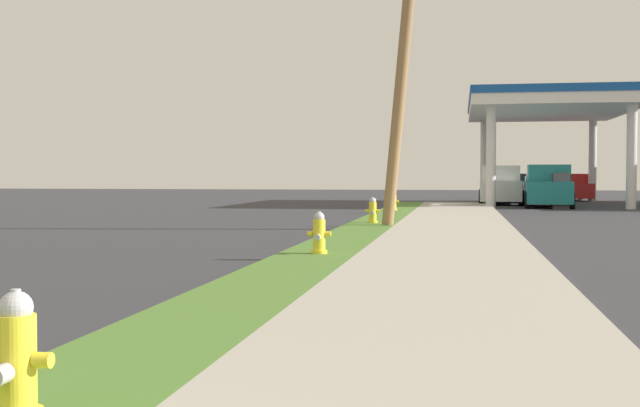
{
  "coord_description": "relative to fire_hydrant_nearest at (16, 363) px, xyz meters",
  "views": [
    {
      "loc": [
        3.19,
        -1.56,
        1.51
      ],
      "look_at": [
        0.53,
        13.68,
        0.96
      ],
      "focal_mm": 45.23,
      "sensor_mm": 36.0,
      "label": 1
    }
  ],
  "objects": [
    {
      "name": "fire_hydrant_second",
      "position": [
        0.01,
        9.8,
        0.0
      ],
      "size": [
        0.42,
        0.38,
        0.74
      ],
      "color": "yellow",
      "rests_on": "grass_verge"
    },
    {
      "name": "fire_hydrant_fourth",
      "position": [
        -0.11,
        27.39,
        0.0
      ],
      "size": [
        0.42,
        0.37,
        0.74
      ],
      "color": "yellow",
      "rests_on": "grass_verge"
    },
    {
      "name": "truck_teal_on_apron",
      "position": [
        6.48,
        34.84,
        0.47
      ],
      "size": [
        2.36,
        5.49,
        1.97
      ],
      "color": "#197075",
      "rests_on": "ground"
    },
    {
      "name": "utility_pole_midground",
      "position": [
        0.92,
        17.8,
        4.26
      ],
      "size": [
        1.7,
        1.18,
        9.01
      ],
      "color": "#937047",
      "rests_on": "grass_verge"
    },
    {
      "name": "fire_hydrant_nearest",
      "position": [
        0.0,
        0.0,
        0.0
      ],
      "size": [
        0.42,
        0.38,
        0.74
      ],
      "color": "yellow",
      "rests_on": "grass_verge"
    },
    {
      "name": "car_red_by_near_pump",
      "position": [
        8.93,
        45.25,
        0.28
      ],
      "size": [
        2.13,
        4.58,
        1.57
      ],
      "color": "red",
      "rests_on": "ground"
    },
    {
      "name": "truck_white_at_forecourt",
      "position": [
        4.48,
        38.16,
        0.47
      ],
      "size": [
        2.27,
        5.46,
        1.97
      ],
      "color": "white",
      "rests_on": "ground"
    },
    {
      "name": "car_black_by_far_pump",
      "position": [
        5.14,
        41.75,
        0.28
      ],
      "size": [
        2.11,
        4.57,
        1.57
      ],
      "color": "black",
      "rests_on": "ground"
    },
    {
      "name": "fire_hydrant_third",
      "position": [
        -0.03,
        19.03,
        0.0
      ],
      "size": [
        0.42,
        0.37,
        0.74
      ],
      "color": "yellow",
      "rests_on": "grass_verge"
    }
  ]
}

